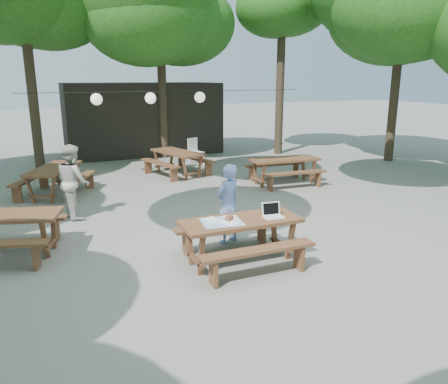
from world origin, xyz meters
TOP-DOWN VIEW (x-y plane):
  - ground at (0.00, 0.00)m, footprint 80.00×80.00m
  - pavilion at (0.50, 10.50)m, footprint 6.00×3.00m
  - main_picnic_table at (-0.54, -1.18)m, footprint 2.00×1.58m
  - picnic_table_nw at (-4.24, 0.71)m, footprint 2.27×2.06m
  - picnic_table_ne at (3.02, 3.38)m, footprint 2.05×1.69m
  - picnic_table_far_w at (-3.19, 4.62)m, footprint 2.24×2.39m
  - picnic_table_far_e at (0.53, 5.75)m, footprint 2.05×2.27m
  - woman at (-0.36, -0.27)m, footprint 0.64×0.54m
  - second_person at (-2.86, 2.48)m, footprint 0.78×0.91m
  - plastic_chair at (1.71, 7.32)m, footprint 0.57×0.57m
  - laptop at (0.02, -1.26)m, footprint 0.35×0.29m
  - tabletop_clutter at (-0.85, -1.18)m, footprint 0.72×0.63m
  - paper_lanterns at (-0.19, 6.00)m, footprint 9.00×0.34m

SIDE VIEW (x-z plane):
  - ground at x=0.00m, z-range 0.00..0.00m
  - plastic_chair at x=1.71m, z-range -0.19..0.71m
  - main_picnic_table at x=-0.54m, z-range 0.01..0.76m
  - picnic_table_nw at x=-4.24m, z-range 0.01..0.76m
  - picnic_table_ne at x=3.02m, z-range 0.01..0.76m
  - picnic_table_far_w at x=-3.19m, z-range 0.01..0.76m
  - picnic_table_far_e at x=0.53m, z-range 0.01..0.76m
  - woman at x=-0.36m, z-range 0.00..1.50m
  - tabletop_clutter at x=-0.85m, z-range 0.72..0.80m
  - laptop at x=0.02m, z-range 0.69..0.93m
  - second_person at x=-2.86m, z-range 0.00..1.63m
  - pavilion at x=0.50m, z-range 0.00..2.80m
  - paper_lanterns at x=-0.19m, z-range 2.21..2.59m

